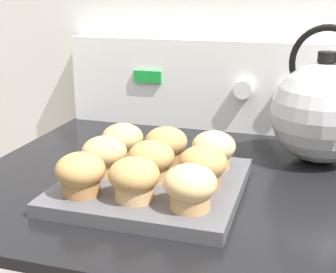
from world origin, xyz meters
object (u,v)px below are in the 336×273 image
muffin_pan (153,185)px  muffin_r0_c0 (81,173)px  muffin_r1_c0 (104,155)px  muffin_r2_c1 (166,145)px  muffin_r0_c1 (134,179)px  muffin_r0_c2 (190,187)px  muffin_r2_c2 (214,149)px  muffin_r1_c1 (151,160)px  muffin_r1_c2 (203,166)px  muffin_r2_c0 (123,141)px  tea_kettle (322,111)px

muffin_pan → muffin_r0_c0: 0.13m
muffin_r1_c0 → muffin_r2_c1: (0.09, 0.09, 0.00)m
muffin_r0_c1 → muffin_r0_c2: same height
muffin_r0_c0 → muffin_r0_c1: (0.09, 0.00, 0.00)m
muffin_r0_c0 → muffin_r2_c2: same height
muffin_r0_c2 → muffin_r0_c0: bearing=179.9°
muffin_r1_c1 → muffin_r2_c1: same height
muffin_r0_c1 → muffin_r1_c2: (0.09, 0.08, 0.00)m
muffin_r0_c1 → muffin_r1_c0: size_ratio=1.00×
muffin_r2_c0 → tea_kettle: bearing=23.1°
muffin_r0_c1 → muffin_r0_c2: 0.09m
muffin_r0_c2 → tea_kettle: size_ratio=0.29×
muffin_r1_c1 → tea_kettle: 0.37m
muffin_r1_c0 → muffin_r1_c2: 0.18m
muffin_r1_c1 → muffin_r0_c2: bearing=-44.8°
muffin_r1_c0 → muffin_r2_c1: size_ratio=1.00×
muffin_r1_c0 → muffin_r1_c1: bearing=0.2°
muffin_r1_c1 → muffin_r2_c0: bearing=135.7°
muffin_r0_c0 → muffin_r1_c1: bearing=46.1°
muffin_r2_c0 → muffin_r2_c2: size_ratio=1.00×
muffin_r1_c0 → tea_kettle: tea_kettle is taller
muffin_pan → muffin_r2_c1: muffin_r2_c1 is taller
muffin_r2_c0 → muffin_r2_c2: 0.18m
muffin_r2_c2 → muffin_r2_c1: bearing=179.1°
muffin_r0_c0 → muffin_r2_c1: (0.09, 0.18, 0.00)m
muffin_r1_c0 → muffin_r2_c1: same height
muffin_pan → muffin_r1_c0: 0.10m
muffin_pan → muffin_r2_c0: 0.13m
muffin_r1_c2 → muffin_r1_c1: bearing=179.2°
muffin_r0_c1 → muffin_r2_c2: size_ratio=1.00×
muffin_r0_c0 → muffin_r0_c2: same height
muffin_pan → muffin_r0_c1: size_ratio=3.80×
muffin_r0_c1 → muffin_r1_c0: bearing=135.9°
muffin_r0_c0 → muffin_r1_c2: (0.18, 0.09, 0.00)m
muffin_r1_c0 → muffin_r2_c1: bearing=45.4°
muffin_r0_c1 → muffin_r1_c1: bearing=91.0°
muffin_r0_c2 → muffin_r2_c2: same height
muffin_r0_c0 → muffin_r0_c1: bearing=3.1°
muffin_r0_c2 → muffin_r1_c2: same height
muffin_pan → muffin_r0_c2: 0.13m
muffin_r2_c1 → tea_kettle: tea_kettle is taller
muffin_pan → muffin_r0_c0: muffin_r0_c0 is taller
muffin_r0_c2 → muffin_r1_c1: bearing=135.2°
muffin_r0_c1 → tea_kettle: size_ratio=0.29×
muffin_r1_c2 → tea_kettle: bearing=52.5°
muffin_pan → muffin_r2_c0: size_ratio=3.80×
muffin_r0_c2 → muffin_r1_c2: size_ratio=1.00×
muffin_r0_c0 → muffin_r1_c1: size_ratio=1.00×
muffin_r1_c0 → muffin_r2_c2: size_ratio=1.00×
muffin_r1_c0 → muffin_r1_c1: size_ratio=1.00×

